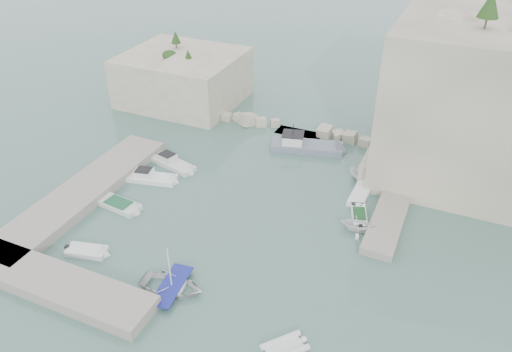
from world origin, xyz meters
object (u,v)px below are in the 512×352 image
at_px(inflatable_dinghy, 284,349).
at_px(rowboat, 172,290).
at_px(motorboat_c, 119,207).
at_px(tender_east_a, 356,230).
at_px(tender_east_d, 364,182).
at_px(motorboat_b, 152,180).
at_px(motorboat_a, 173,166).
at_px(work_boat, 306,150).
at_px(tender_east_c, 360,196).
at_px(tender_east_b, 359,218).
at_px(motorboat_e, 87,253).

bearing_deg(inflatable_dinghy, rowboat, 121.52).
bearing_deg(motorboat_c, rowboat, -28.10).
distance_m(tender_east_a, tender_east_d, 8.78).
bearing_deg(motorboat_b, rowboat, -62.87).
distance_m(motorboat_a, tender_east_d, 21.99).
height_order(inflatable_dinghy, work_boat, work_boat).
bearing_deg(work_boat, tender_east_c, -54.46).
bearing_deg(motorboat_b, motorboat_c, -105.04).
xyz_separation_m(motorboat_c, tender_east_d, (22.04, 14.89, 0.00)).
bearing_deg(tender_east_c, work_boat, 51.13).
distance_m(tender_east_a, tender_east_b, 2.04).
relative_size(motorboat_c, motorboat_e, 1.34).
bearing_deg(motorboat_c, tender_east_d, 40.50).
bearing_deg(tender_east_d, motorboat_b, 135.32).
bearing_deg(motorboat_a, motorboat_b, -84.20).
xyz_separation_m(motorboat_e, tender_east_a, (21.65, 13.29, 0.00)).
distance_m(rowboat, tender_east_a, 18.54).
height_order(tender_east_b, tender_east_c, same).
xyz_separation_m(rowboat, work_boat, (2.54, 26.94, 0.00)).
bearing_deg(tender_east_b, motorboat_b, 78.56).
xyz_separation_m(motorboat_c, motorboat_e, (1.79, -7.07, 0.00)).
height_order(motorboat_e, rowboat, rowboat).
bearing_deg(motorboat_b, motorboat_e, -95.50).
bearing_deg(motorboat_e, tender_east_b, 21.89).
bearing_deg(tender_east_c, rowboat, 152.20).
bearing_deg(tender_east_b, tender_east_d, -8.50).
bearing_deg(rowboat, motorboat_e, 79.46).
bearing_deg(work_boat, inflatable_dinghy, -88.17).
bearing_deg(rowboat, tender_east_b, -42.77).
relative_size(motorboat_c, inflatable_dinghy, 1.49).
bearing_deg(inflatable_dinghy, motorboat_b, 95.96).
relative_size(motorboat_e, tender_east_c, 0.78).
height_order(motorboat_c, tender_east_c, same).
bearing_deg(motorboat_e, tender_east_d, 33.58).
height_order(motorboat_c, tender_east_a, tender_east_a).
xyz_separation_m(motorboat_a, tender_east_c, (21.54, 2.75, 0.00)).
height_order(motorboat_c, work_boat, work_boat).
relative_size(inflatable_dinghy, tender_east_c, 0.70).
bearing_deg(motorboat_e, motorboat_b, 83.17).
relative_size(rowboat, tender_east_d, 1.40).
distance_m(motorboat_c, rowboat, 13.71).
xyz_separation_m(tender_east_b, tender_east_d, (-1.12, 6.64, 0.00)).
xyz_separation_m(motorboat_c, rowboat, (11.30, -7.78, 0.00)).
xyz_separation_m(motorboat_e, motorboat_a, (-1.00, 16.28, 0.00)).
distance_m(rowboat, tender_east_d, 25.08).
relative_size(tender_east_b, tender_east_c, 0.81).
height_order(motorboat_b, tender_east_d, tender_east_d).
height_order(tender_east_c, work_boat, work_boat).
xyz_separation_m(motorboat_a, work_boat, (13.05, 9.95, 0.00)).
bearing_deg(tender_east_b, work_boat, 22.43).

